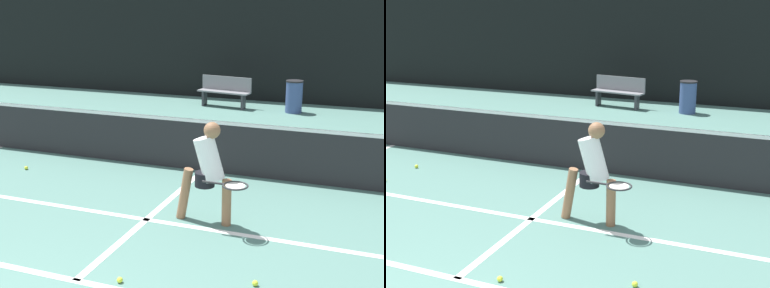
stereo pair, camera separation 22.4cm
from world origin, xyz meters
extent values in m
cube|color=white|center=(0.00, 2.09, 0.00)|extent=(11.00, 0.10, 0.01)
cube|color=white|center=(0.00, 3.90, 0.00)|extent=(8.25, 0.10, 0.01)
cube|color=white|center=(0.00, 4.17, 0.00)|extent=(0.10, 4.17, 0.01)
cube|color=#232326|center=(0.00, 6.26, 0.47)|extent=(11.00, 0.02, 0.95)
cube|color=white|center=(0.00, 6.26, 0.92)|extent=(11.00, 0.03, 0.06)
cube|color=black|center=(0.00, 13.27, 1.50)|extent=(24.00, 0.06, 2.99)
cylinder|color=#8C6042|center=(1.11, 4.13, 0.33)|extent=(0.13, 0.13, 0.66)
cylinder|color=#8C6042|center=(0.49, 4.14, 0.38)|extent=(0.26, 0.13, 0.76)
cylinder|color=black|center=(0.79, 4.14, 0.63)|extent=(0.28, 0.28, 0.20)
cylinder|color=white|center=(0.85, 4.14, 0.92)|extent=(0.45, 0.29, 0.66)
sphere|color=#8C6042|center=(0.89, 4.14, 1.33)|extent=(0.23, 0.23, 0.23)
cylinder|color=#262628|center=(0.98, 3.91, 0.68)|extent=(0.30, 0.04, 0.03)
torus|color=#262628|center=(1.29, 3.91, 0.68)|extent=(0.35, 0.35, 0.02)
cylinder|color=beige|center=(1.29, 3.91, 0.68)|extent=(0.26, 0.26, 0.01)
sphere|color=#D1E033|center=(-3.04, 5.18, 0.03)|extent=(0.07, 0.07, 0.07)
sphere|color=#D1E033|center=(1.89, 2.70, 0.03)|extent=(0.07, 0.07, 0.07)
sphere|color=#D1E033|center=(0.48, 2.23, 0.03)|extent=(0.07, 0.07, 0.07)
cube|color=slate|center=(-1.42, 11.93, 0.44)|extent=(1.57, 0.58, 0.04)
cube|color=slate|center=(-1.39, 12.11, 0.65)|extent=(1.52, 0.26, 0.42)
cube|color=#333338|center=(-2.02, 12.02, 0.22)|extent=(0.06, 0.32, 0.44)
cube|color=#333338|center=(-0.81, 11.84, 0.22)|extent=(0.06, 0.32, 0.44)
cylinder|color=#384C7F|center=(0.59, 11.92, 0.42)|extent=(0.44, 0.44, 0.84)
cylinder|color=black|center=(0.59, 11.92, 0.86)|extent=(0.47, 0.47, 0.04)
cylinder|color=brown|center=(-6.86, 19.82, 1.35)|extent=(0.28, 0.28, 2.70)
camera|label=1|loc=(3.11, -2.41, 3.04)|focal=50.00mm
camera|label=2|loc=(3.31, -2.32, 3.04)|focal=50.00mm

